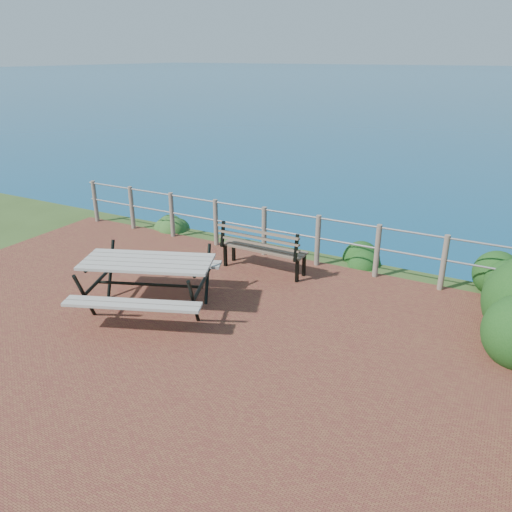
# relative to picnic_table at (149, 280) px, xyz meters

# --- Properties ---
(ground) EXTENTS (10.00, 7.00, 0.12)m
(ground) POSITION_rel_picnic_table_xyz_m (0.51, -0.40, -0.54)
(ground) COLOR brown
(ground) RESTS_ON ground
(safety_railing) EXTENTS (9.40, 0.10, 1.00)m
(safety_railing) POSITION_rel_picnic_table_xyz_m (0.51, 2.95, 0.04)
(safety_railing) COLOR #6B5B4C
(safety_railing) RESTS_ON ground
(picnic_table) EXTENTS (2.16, 1.63, 0.84)m
(picnic_table) POSITION_rel_picnic_table_xyz_m (0.00, 0.00, 0.00)
(picnic_table) COLOR gray
(picnic_table) RESTS_ON ground
(park_bench) EXTENTS (1.64, 0.42, 0.92)m
(park_bench) POSITION_rel_picnic_table_xyz_m (0.89, 2.21, 0.07)
(park_bench) COLOR brown
(park_bench) RESTS_ON ground
(shrub_right_edge) EXTENTS (0.98, 0.98, 1.41)m
(shrub_right_edge) POSITION_rel_picnic_table_xyz_m (5.01, 3.28, -0.54)
(shrub_right_edge) COLOR #174114
(shrub_right_edge) RESTS_ON ground
(shrub_lip_west) EXTENTS (0.76, 0.76, 0.50)m
(shrub_lip_west) POSITION_rel_picnic_table_xyz_m (-2.26, 3.50, -0.54)
(shrub_lip_west) COLOR #255821
(shrub_lip_west) RESTS_ON ground
(shrub_lip_east) EXTENTS (0.76, 0.76, 0.50)m
(shrub_lip_east) POSITION_rel_picnic_table_xyz_m (2.50, 3.56, -0.54)
(shrub_lip_east) COLOR #174114
(shrub_lip_east) RESTS_ON ground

